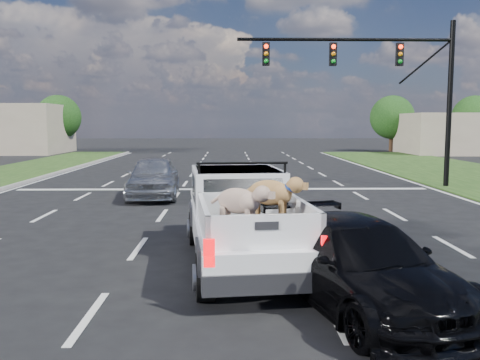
# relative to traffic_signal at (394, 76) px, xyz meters

# --- Properties ---
(ground) EXTENTS (160.00, 160.00, 0.00)m
(ground) POSITION_rel_traffic_signal_xyz_m (-7.20, -10.50, -4.73)
(ground) COLOR black
(ground) RESTS_ON ground
(road_markings) EXTENTS (17.75, 60.00, 0.01)m
(road_markings) POSITION_rel_traffic_signal_xyz_m (-7.20, -3.94, -4.72)
(road_markings) COLOR silver
(road_markings) RESTS_ON ground
(traffic_signal) EXTENTS (9.11, 0.31, 7.00)m
(traffic_signal) POSITION_rel_traffic_signal_xyz_m (0.00, 0.00, 0.00)
(traffic_signal) COLOR black
(traffic_signal) RESTS_ON ground
(building_left) EXTENTS (10.00, 8.00, 4.40)m
(building_left) POSITION_rel_traffic_signal_xyz_m (-27.20, 25.50, -2.53)
(building_left) COLOR tan
(building_left) RESTS_ON ground
(building_right) EXTENTS (12.00, 7.00, 3.60)m
(building_right) POSITION_rel_traffic_signal_xyz_m (14.80, 23.50, -2.93)
(building_right) COLOR tan
(building_right) RESTS_ON ground
(tree_far_c) EXTENTS (4.20, 4.20, 5.40)m
(tree_far_c) POSITION_rel_traffic_signal_xyz_m (-23.20, 27.50, -1.44)
(tree_far_c) COLOR #332114
(tree_far_c) RESTS_ON ground
(tree_far_d) EXTENTS (4.20, 4.20, 5.40)m
(tree_far_d) POSITION_rel_traffic_signal_xyz_m (8.80, 27.50, -1.44)
(tree_far_d) COLOR #332114
(tree_far_d) RESTS_ON ground
(tree_far_e) EXTENTS (4.20, 4.20, 5.40)m
(tree_far_e) POSITION_rel_traffic_signal_xyz_m (16.80, 27.50, -1.44)
(tree_far_e) COLOR #332114
(tree_far_e) RESTS_ON ground
(pickup_truck) EXTENTS (2.47, 5.50, 2.00)m
(pickup_truck) POSITION_rel_traffic_signal_xyz_m (-6.67, -11.66, -3.79)
(pickup_truck) COLOR black
(pickup_truck) RESTS_ON ground
(silver_sedan) EXTENTS (2.10, 4.61, 1.53)m
(silver_sedan) POSITION_rel_traffic_signal_xyz_m (-9.75, -2.67, -3.96)
(silver_sedan) COLOR #AFB1B6
(silver_sedan) RESTS_ON ground
(black_coupe) EXTENTS (3.02, 4.84, 1.31)m
(black_coupe) POSITION_rel_traffic_signal_xyz_m (-5.00, -14.12, -4.07)
(black_coupe) COLOR black
(black_coupe) RESTS_ON ground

